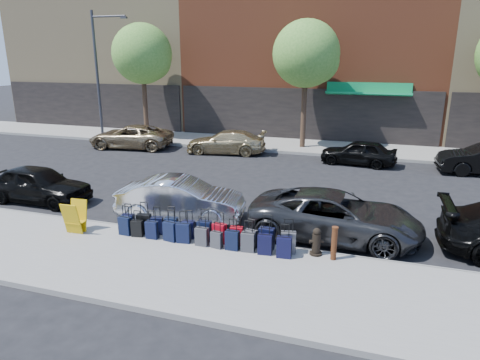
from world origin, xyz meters
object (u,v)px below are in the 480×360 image
(car_far_0, at_px, (131,137))
(car_far_2, at_px, (358,152))
(bollard, at_px, (334,243))
(tree_left, at_px, (144,55))
(car_near_2, at_px, (335,216))
(car_far_1, at_px, (226,142))
(fire_hydrant, at_px, (316,242))
(car_near_1, at_px, (181,199))
(streetlight, at_px, (99,68))
(suitcase_front_5, at_px, (204,231))
(tree_center, at_px, (309,56))
(car_near_0, at_px, (38,184))
(display_rack, at_px, (75,217))

(car_far_0, relative_size, car_far_2, 1.32)
(bollard, xyz_separation_m, car_far_2, (0.06, 11.50, 0.01))
(tree_left, relative_size, car_far_2, 1.91)
(car_far_0, bearing_deg, car_far_2, 82.63)
(car_near_2, bearing_deg, car_far_1, 37.18)
(fire_hydrant, distance_m, car_far_2, 11.36)
(car_far_2, bearing_deg, car_near_2, 5.02)
(bollard, bearing_deg, car_near_1, 161.10)
(bollard, distance_m, car_far_0, 17.63)
(car_far_1, bearing_deg, streetlight, -108.31)
(suitcase_front_5, bearing_deg, car_near_2, 24.36)
(tree_left, height_order, suitcase_front_5, tree_left)
(streetlight, relative_size, car_far_1, 1.76)
(car_near_1, bearing_deg, tree_center, -17.93)
(car_near_0, distance_m, car_near_2, 11.23)
(fire_hydrant, distance_m, car_far_1, 13.59)
(car_near_0, bearing_deg, streetlight, 23.86)
(streetlight, relative_size, bollard, 8.46)
(streetlight, bearing_deg, tree_center, 2.98)
(bollard, xyz_separation_m, car_near_2, (-0.16, 1.82, 0.09))
(bollard, distance_m, car_near_2, 1.83)
(tree_left, relative_size, suitcase_front_5, 7.42)
(fire_hydrant, bearing_deg, streetlight, 117.82)
(display_rack, bearing_deg, tree_center, 69.99)
(display_rack, distance_m, car_far_0, 13.31)
(car_near_1, height_order, car_far_2, car_near_1)
(suitcase_front_5, xyz_separation_m, car_far_1, (-3.52, 11.84, 0.20))
(display_rack, distance_m, car_near_0, 4.26)
(streetlight, bearing_deg, fire_hydrant, -39.95)
(tree_left, bearing_deg, streetlight, -166.61)
(tree_center, bearing_deg, streetlight, -177.02)
(car_near_0, height_order, car_near_2, car_near_2)
(streetlight, distance_m, car_far_1, 10.28)
(tree_left, height_order, display_rack, tree_left)
(car_near_2, relative_size, car_far_2, 1.38)
(fire_hydrant, height_order, car_far_2, car_far_2)
(tree_left, bearing_deg, car_near_0, -79.68)
(fire_hydrant, xyz_separation_m, display_rack, (-7.35, -0.74, 0.13))
(tree_left, bearing_deg, display_rack, -68.68)
(streetlight, relative_size, display_rack, 7.97)
(suitcase_front_5, xyz_separation_m, car_near_0, (-7.59, 1.71, 0.25))
(suitcase_front_5, distance_m, bollard, 3.81)
(tree_center, bearing_deg, tree_left, 180.00)
(tree_left, bearing_deg, car_far_2, -11.75)
(car_far_0, bearing_deg, car_near_2, 46.35)
(display_rack, relative_size, car_near_1, 0.23)
(suitcase_front_5, distance_m, car_near_2, 4.05)
(car_far_1, distance_m, car_far_2, 7.39)
(streetlight, height_order, car_far_1, streetlight)
(car_near_1, height_order, car_far_0, car_near_1)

